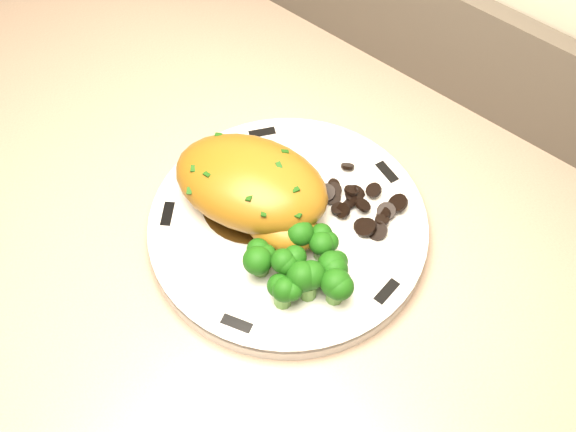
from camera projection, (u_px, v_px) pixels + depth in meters
The scene contains 10 objects.
plate at pixel (288, 228), 0.65m from camera, with size 0.25×0.25×0.02m, color silver.
rim_accent_0 at pixel (387, 172), 0.68m from camera, with size 0.03×0.01×0.00m, color black.
rim_accent_1 at pixel (262, 133), 0.71m from camera, with size 0.03×0.01×0.00m, color black.
rim_accent_2 at pixel (168, 214), 0.65m from camera, with size 0.03×0.01×0.00m, color black.
rim_accent_3 at pixel (237, 324), 0.59m from camera, with size 0.03×0.01×0.00m, color black.
rim_accent_4 at pixel (387, 292), 0.61m from camera, with size 0.03×0.01×0.00m, color black.
gravy_pool at pixel (252, 202), 0.66m from camera, with size 0.09×0.09×0.00m, color #301D08.
chicken_breast at pixel (255, 188), 0.63m from camera, with size 0.17×0.13×0.06m.
mushroom_pile at pixel (360, 204), 0.65m from camera, with size 0.07×0.05×0.02m.
broccoli_florets at pixel (303, 266), 0.60m from camera, with size 0.09×0.08×0.03m.
Camera 1 is at (0.27, 1.46, 1.49)m, focal length 45.00 mm.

